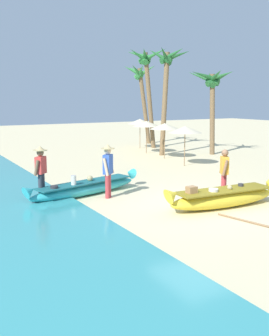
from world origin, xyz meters
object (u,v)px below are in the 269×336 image
person_vendor_hatted (108,167)px  palm_tree_far_behind (147,68)px  boat_cyan_midground (85,188)px  palm_tree_leaning_seaward (167,70)px  boat_yellow_foreground (223,197)px  person_vendor_assistant (41,169)px  palm_tree_mid_cluster (141,80)px  paddle (255,223)px  person_tourist_customer (224,171)px  palm_tree_tall_inland (212,85)px

person_vendor_hatted → palm_tree_far_behind: (7.90, 10.40, 4.07)m
boat_cyan_midground → palm_tree_leaning_seaward: 11.16m
boat_yellow_foreground → boat_cyan_midground: size_ratio=0.90×
person_vendor_hatted → person_vendor_assistant: bearing=161.4°
palm_tree_mid_cluster → paddle: bearing=-111.8°
palm_tree_leaning_seaward → boat_yellow_foreground: bearing=-115.9°
person_tourist_customer → palm_tree_far_behind: (4.75, 12.37, 4.17)m
person_vendor_assistant → person_tourist_customer: bearing=-27.2°
person_vendor_assistant → palm_tree_mid_cluster: (10.85, 12.04, 3.50)m
person_vendor_assistant → person_vendor_hatted: bearing=-18.6°
boat_cyan_midground → person_vendor_hatted: 1.14m
palm_tree_far_behind → paddle: bearing=-111.7°
palm_tree_leaning_seaward → palm_tree_far_behind: size_ratio=0.95×
person_vendor_hatted → person_vendor_assistant: size_ratio=1.00×
person_tourist_customer → boat_cyan_midground: bearing=144.0°
boat_yellow_foreground → person_vendor_assistant: (-4.44, 3.40, 0.71)m
boat_yellow_foreground → palm_tree_tall_inland: 11.87m
palm_tree_tall_inland → paddle: 13.42m
palm_tree_mid_cluster → paddle: 18.91m
person_vendor_assistant → boat_yellow_foreground: bearing=-37.4°
person_vendor_hatted → palm_tree_mid_cluster: (8.86, 12.71, 3.50)m
person_vendor_assistant → palm_tree_tall_inland: bearing=25.1°
boat_cyan_midground → paddle: bearing=-63.1°
person_vendor_hatted → paddle: (2.04, -4.34, -0.98)m
boat_yellow_foreground → paddle: bearing=-104.2°
palm_tree_far_behind → palm_tree_tall_inland: bearing=-69.1°
palm_tree_leaning_seaward → person_vendor_assistant: bearing=-144.6°
boat_yellow_foreground → palm_tree_mid_cluster: (6.41, 15.44, 4.21)m
boat_cyan_midground → person_tourist_customer: (3.66, -2.66, 0.65)m
boat_cyan_midground → person_tourist_customer: 4.57m
person_tourist_customer → palm_tree_mid_cluster: palm_tree_mid_cluster is taller
palm_tree_leaning_seaward → palm_tree_far_behind: 3.20m
person_tourist_customer → paddle: size_ratio=0.91×
palm_tree_tall_inland → person_vendor_hatted: bearing=-147.6°
boat_cyan_midground → paddle: size_ratio=2.54×
person_vendor_assistant → palm_tree_far_behind: 14.45m
person_vendor_hatted → person_vendor_assistant: 2.10m
person_tourist_customer → palm_tree_tall_inland: (6.40, 8.03, 3.05)m
boat_yellow_foreground → person_tourist_customer: person_tourist_customer is taller
boat_yellow_foreground → person_vendor_assistant: bearing=142.6°
person_vendor_hatted → paddle: person_vendor_hatted is taller
person_vendor_hatted → boat_yellow_foreground: bearing=-48.1°
person_tourist_customer → palm_tree_mid_cluster: size_ratio=0.29×
palm_tree_tall_inland → palm_tree_far_behind: size_ratio=0.76×
boat_yellow_foreground → palm_tree_far_behind: bearing=67.5°
palm_tree_tall_inland → palm_tree_mid_cluster: size_ratio=0.87×
palm_tree_leaning_seaward → palm_tree_mid_cluster: palm_tree_leaning_seaward is taller
paddle → boat_yellow_foreground: bearing=75.8°
palm_tree_mid_cluster → paddle: size_ratio=3.19×
person_vendor_assistant → palm_tree_mid_cluster: size_ratio=0.31×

